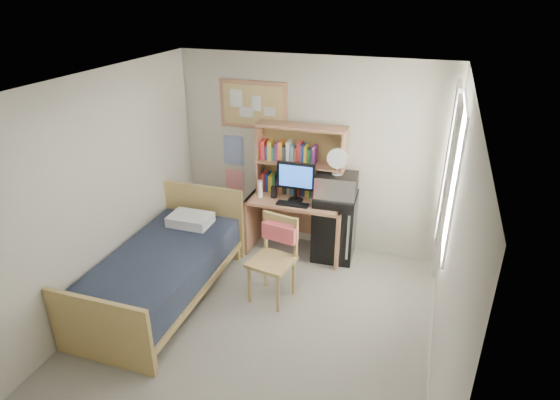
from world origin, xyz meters
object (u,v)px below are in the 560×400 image
(mini_fridge, at_px, (334,226))
(monitor, at_px, (296,182))
(desk_chair, at_px, (271,261))
(bed, at_px, (162,276))
(speaker_right, at_px, (318,198))
(microwave, at_px, (337,185))
(desk_fan, at_px, (338,162))
(desk, at_px, (296,225))
(speaker_left, at_px, (274,192))
(bulletin_board, at_px, (253,105))

(mini_fridge, bearing_deg, monitor, -171.09)
(monitor, bearing_deg, desk_chair, -88.65)
(desk_chair, bearing_deg, bed, -151.80)
(bed, height_order, monitor, monitor)
(monitor, distance_m, speaker_right, 0.35)
(desk_chair, distance_m, microwave, 1.35)
(desk_chair, relative_size, desk_fan, 3.20)
(monitor, bearing_deg, mini_fridge, 11.89)
(desk, xyz_separation_m, desk_chair, (0.04, -1.11, 0.11))
(desk_chair, relative_size, speaker_left, 6.36)
(speaker_left, bearing_deg, microwave, 6.17)
(bulletin_board, relative_size, desk, 0.73)
(bed, bearing_deg, bulletin_board, 75.37)
(desk, relative_size, speaker_right, 8.28)
(bed, xyz_separation_m, desk_fan, (1.69, 1.53, 1.06))
(bulletin_board, relative_size, desk_fan, 2.95)
(desk_fan, bearing_deg, desk, -179.87)
(bed, xyz_separation_m, speaker_right, (1.47, 1.44, 0.58))
(bulletin_board, xyz_separation_m, desk_fan, (1.23, -0.29, -0.56))
(bulletin_board, height_order, bed, bulletin_board)
(desk_chair, xyz_separation_m, bed, (-1.21, -0.39, -0.21))
(desk_chair, distance_m, speaker_left, 1.16)
(desk_chair, height_order, speaker_right, desk_chair)
(desk, bearing_deg, speaker_left, -168.69)
(desk, xyz_separation_m, speaker_left, (-0.30, -0.06, 0.48))
(bed, relative_size, microwave, 4.28)
(desk_chair, height_order, speaker_left, desk_chair)
(desk, height_order, speaker_left, speaker_left)
(speaker_right, bearing_deg, desk_chair, -104.72)
(mini_fridge, xyz_separation_m, speaker_left, (-0.81, -0.12, 0.43))
(monitor, bearing_deg, speaker_right, -0.00)
(desk, distance_m, desk_fan, 1.09)
(microwave, relative_size, desk_fan, 1.60)
(monitor, bearing_deg, speaker_left, 180.00)
(bulletin_board, height_order, desk_fan, bulletin_board)
(bed, bearing_deg, speaker_right, 43.78)
(mini_fridge, distance_m, speaker_right, 0.49)
(desk_chair, height_order, microwave, microwave)
(microwave, bearing_deg, bulletin_board, 163.11)
(bulletin_board, xyz_separation_m, bed, (-0.45, -1.83, -1.62))
(speaker_left, bearing_deg, speaker_right, -0.00)
(microwave, bearing_deg, bed, -141.29)
(speaker_left, xyz_separation_m, microwave, (0.81, 0.10, 0.17))
(desk_chair, xyz_separation_m, monitor, (-0.04, 1.05, 0.56))
(desk_fan, bearing_deg, speaker_left, -176.81)
(bulletin_board, relative_size, mini_fridge, 1.04)
(mini_fridge, xyz_separation_m, speaker_right, (-0.21, -0.11, 0.42))
(speaker_left, distance_m, desk_fan, 0.95)
(bulletin_board, relative_size, speaker_left, 5.87)
(monitor, distance_m, desk_fan, 0.60)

